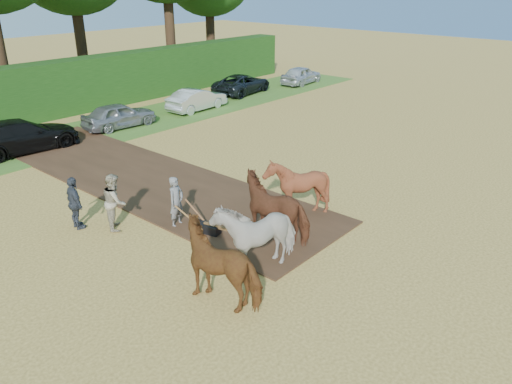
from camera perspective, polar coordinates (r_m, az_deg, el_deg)
name	(u,v)px	position (r m, az deg, el deg)	size (l,w,h in m)	color
ground	(251,252)	(14.45, -0.56, -6.84)	(120.00, 120.00, 0.00)	gold
earth_strip	(143,178)	(20.09, -12.81, 1.62)	(4.50, 17.00, 0.05)	#472D1C
grass_verge	(21,150)	(25.22, -25.24, 4.37)	(50.00, 5.00, 0.03)	#38601E
spectator_near	(115,201)	(16.01, -15.82, -1.04)	(0.87, 0.68, 1.79)	beige
spectator_far	(75,203)	(16.36, -19.99, -1.22)	(1.00, 0.42, 1.71)	#282D36
plough_team	(264,218)	(14.14, 0.96, -3.04)	(6.60, 5.33, 1.97)	brown
parked_cars	(61,127)	(25.78, -21.36, 6.94)	(40.52, 3.47, 1.48)	silver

